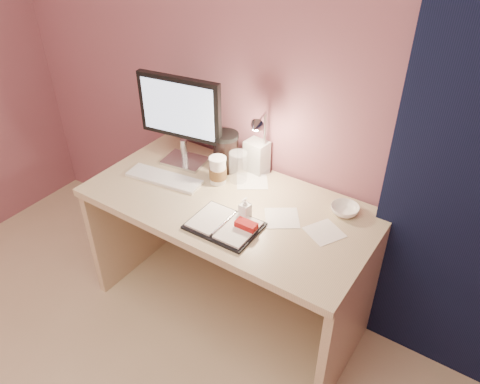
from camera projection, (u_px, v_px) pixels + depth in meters
The scene contains 14 objects.
desk at pixel (238, 229), 2.41m from camera, with size 1.40×0.70×0.73m.
monitor at pixel (181, 113), 2.35m from camera, with size 0.45×0.19×0.48m.
keyboard at pixel (164, 178), 2.37m from camera, with size 0.40×0.12×0.02m, color white.
planner at pixel (226, 225), 2.06m from camera, with size 0.31×0.24×0.05m.
paper_a at pixel (282, 218), 2.12m from camera, with size 0.15×0.15×0.00m, color white.
paper_b at pixel (324, 232), 2.04m from camera, with size 0.14×0.14×0.00m, color white.
paper_c at pixel (252, 181), 2.37m from camera, with size 0.15×0.15×0.00m, color white.
coffee_cup at pixel (218, 171), 2.32m from camera, with size 0.09×0.09×0.14m.
clear_cup at pixel (238, 167), 2.33m from camera, with size 0.09×0.09×0.16m, color white.
bowl at pixel (345, 210), 2.14m from camera, with size 0.13×0.13×0.04m, color white.
lotion_bottle at pixel (245, 207), 2.10m from camera, with size 0.05×0.05×0.10m, color white.
dark_jar at pixel (226, 153), 2.41m from camera, with size 0.13×0.13×0.19m, color black.
product_box at pixel (257, 156), 2.40m from camera, with size 0.11×0.09×0.17m, color silver.
desk_lamp at pixel (251, 140), 2.25m from camera, with size 0.12×0.23×0.37m.
Camera 1 is at (1.04, -0.08, 2.05)m, focal length 35.00 mm.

